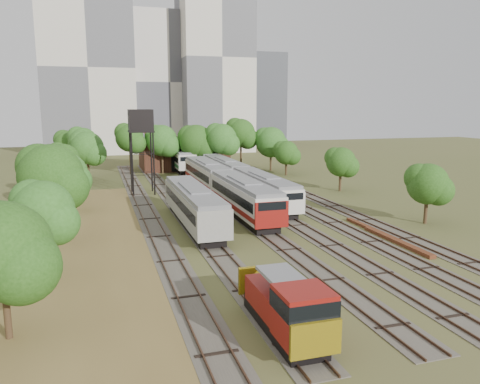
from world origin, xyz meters
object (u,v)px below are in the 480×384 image
object	(u,v)px
railcar_green_set	(225,171)
shunter_locomotive	(289,309)
water_tower	(141,123)
railcar_red_set	(223,185)

from	to	relation	value
railcar_green_set	shunter_locomotive	size ratio (longest dim) A/B	6.43
railcar_green_set	shunter_locomotive	distance (m)	49.80
shunter_locomotive	water_tower	distance (m)	44.90
shunter_locomotive	water_tower	size ratio (longest dim) A/B	0.70
railcar_red_set	railcar_green_set	world-z (taller)	railcar_red_set
railcar_green_set	shunter_locomotive	world-z (taller)	railcar_green_set
railcar_red_set	water_tower	xyz separation A→B (m)	(-9.16, 8.71, 7.58)
railcar_red_set	shunter_locomotive	xyz separation A→B (m)	(-6.00, -35.33, -0.53)
railcar_green_set	shunter_locomotive	xyz separation A→B (m)	(-10.00, -48.78, -0.38)
railcar_green_set	water_tower	bearing A→B (deg)	-160.21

